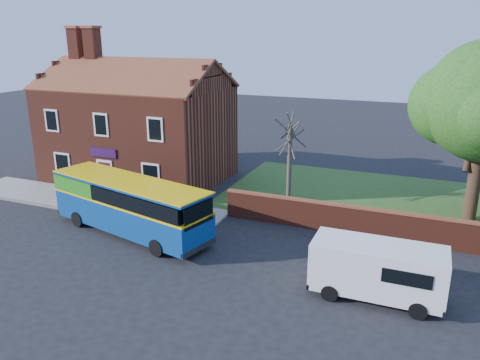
% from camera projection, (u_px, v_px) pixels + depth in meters
% --- Properties ---
extents(ground, '(120.00, 120.00, 0.00)m').
position_uv_depth(ground, '(129.00, 261.00, 21.73)').
color(ground, black).
rests_on(ground, ground).
extents(pavement, '(18.00, 3.50, 0.12)m').
position_uv_depth(pavement, '(90.00, 201.00, 29.34)').
color(pavement, gray).
rests_on(pavement, ground).
extents(kerb, '(18.00, 0.15, 0.14)m').
position_uv_depth(kerb, '(70.00, 210.00, 27.80)').
color(kerb, slate).
rests_on(kerb, ground).
extents(grass_strip, '(26.00, 12.00, 0.04)m').
position_uv_depth(grass_strip, '(433.00, 207.00, 28.45)').
color(grass_strip, '#426B28').
rests_on(grass_strip, ground).
extents(shop_building, '(12.30, 8.13, 10.50)m').
position_uv_depth(shop_building, '(138.00, 132.00, 33.42)').
color(shop_building, maroon).
rests_on(shop_building, ground).
extents(boundary_wall, '(22.00, 0.38, 1.60)m').
position_uv_depth(boundary_wall, '(433.00, 232.00, 22.92)').
color(boundary_wall, maroon).
rests_on(boundary_wall, ground).
extents(bus, '(9.85, 4.59, 2.91)m').
position_uv_depth(bus, '(126.00, 202.00, 24.46)').
color(bus, navy).
rests_on(bus, ground).
extents(van_near, '(5.13, 2.16, 2.25)m').
position_uv_depth(van_near, '(378.00, 269.00, 18.37)').
color(van_near, white).
rests_on(van_near, ground).
extents(bare_tree, '(2.02, 2.41, 5.39)m').
position_uv_depth(bare_tree, '(289.00, 159.00, 28.55)').
color(bare_tree, '#4C4238').
rests_on(bare_tree, ground).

